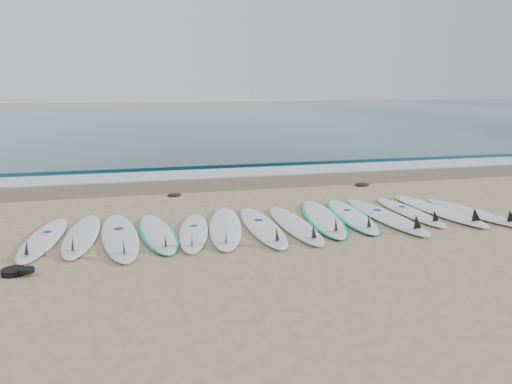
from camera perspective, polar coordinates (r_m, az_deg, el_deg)
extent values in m
plane|color=tan|center=(9.32, 2.36, -3.83)|extent=(120.00, 120.00, 0.00)
cube|color=#174B56|center=(41.25, -10.43, 8.63)|extent=(120.00, 55.00, 0.03)
cube|color=brown|center=(13.20, -2.59, 1.04)|extent=(120.00, 1.80, 0.01)
cube|color=silver|center=(14.55, -3.67, 2.15)|extent=(120.00, 1.40, 0.04)
cube|color=#174B56|center=(16.00, -4.63, 3.19)|extent=(120.00, 1.00, 0.10)
ellipsoid|color=white|center=(9.14, -23.07, -4.91)|extent=(0.77, 2.56, 0.08)
cone|color=black|center=(8.25, -24.75, -5.80)|extent=(0.24, 0.29, 0.27)
cylinder|color=navy|center=(9.35, -22.73, -4.23)|extent=(0.16, 0.16, 0.01)
ellipsoid|color=white|center=(9.11, -19.26, -4.64)|extent=(0.66, 2.61, 0.08)
cone|color=black|center=(8.17, -20.24, -5.54)|extent=(0.23, 0.29, 0.28)
ellipsoid|color=white|center=(8.85, -15.31, -4.84)|extent=(0.83, 2.91, 0.09)
cone|color=black|center=(7.80, -14.88, -5.87)|extent=(0.27, 0.33, 0.31)
cylinder|color=navy|center=(9.10, -15.43, -4.06)|extent=(0.18, 0.18, 0.01)
ellipsoid|color=white|center=(8.90, -11.22, -4.57)|extent=(0.75, 2.52, 0.08)
ellipsoid|color=#00B97C|center=(8.91, -11.21, -4.61)|extent=(0.84, 2.55, 0.06)
cone|color=black|center=(8.00, -10.32, -5.39)|extent=(0.23, 0.28, 0.26)
ellipsoid|color=white|center=(8.87, -7.12, -4.50)|extent=(0.85, 2.44, 0.08)
cone|color=black|center=(7.99, -7.34, -5.36)|extent=(0.24, 0.28, 0.25)
cylinder|color=navy|center=(9.08, -7.09, -3.84)|extent=(0.16, 0.16, 0.01)
ellipsoid|color=white|center=(9.08, -3.52, -3.98)|extent=(1.04, 2.84, 0.09)
cone|color=black|center=(8.06, -3.45, -4.91)|extent=(0.28, 0.33, 0.30)
ellipsoid|color=white|center=(9.09, 0.68, -3.94)|extent=(0.59, 2.73, 0.09)
cone|color=black|center=(8.13, 2.39, -4.78)|extent=(0.23, 0.29, 0.29)
cylinder|color=navy|center=(9.33, 0.29, -3.23)|extent=(0.16, 0.16, 0.01)
ellipsoid|color=white|center=(9.24, 4.40, -3.71)|extent=(0.58, 2.67, 0.09)
cone|color=black|center=(8.32, 6.59, -4.47)|extent=(0.23, 0.29, 0.28)
ellipsoid|color=white|center=(9.74, 7.64, -2.93)|extent=(0.99, 2.83, 0.09)
ellipsoid|color=#00B97C|center=(9.74, 7.63, -2.97)|extent=(1.09, 2.87, 0.06)
cone|color=black|center=(8.75, 9.11, -3.66)|extent=(0.28, 0.33, 0.30)
ellipsoid|color=white|center=(10.01, 10.83, -2.64)|extent=(0.84, 2.68, 0.09)
ellipsoid|color=#00B97C|center=(10.01, 10.83, -2.68)|extent=(0.93, 2.71, 0.06)
cone|color=black|center=(9.09, 12.75, -3.26)|extent=(0.25, 0.30, 0.28)
cylinder|color=navy|center=(10.23, 10.40, -2.04)|extent=(0.17, 0.17, 0.01)
ellipsoid|color=white|center=(10.10, 14.46, -2.65)|extent=(0.73, 2.92, 0.09)
cone|color=black|center=(9.20, 17.88, -3.25)|extent=(0.26, 0.32, 0.31)
cylinder|color=navy|center=(10.32, 13.69, -2.02)|extent=(0.17, 0.17, 0.01)
ellipsoid|color=white|center=(10.61, 17.00, -2.13)|extent=(0.55, 2.47, 0.08)
cone|color=black|center=(9.85, 19.77, -2.56)|extent=(0.21, 0.27, 0.26)
cylinder|color=navy|center=(10.80, 16.36, -1.62)|extent=(0.14, 0.14, 0.01)
ellipsoid|color=white|center=(10.87, 19.99, -1.96)|extent=(0.87, 2.86, 0.09)
cone|color=black|center=(10.09, 23.76, -2.39)|extent=(0.27, 0.32, 0.30)
ellipsoid|color=white|center=(10.99, 23.39, -2.12)|extent=(0.91, 2.56, 0.08)
cone|color=black|center=(10.37, 27.08, -2.46)|extent=(0.25, 0.30, 0.27)
ellipsoid|color=black|center=(11.84, -9.31, -0.31)|extent=(0.34, 0.26, 0.07)
ellipsoid|color=black|center=(13.13, 12.03, 0.86)|extent=(0.39, 0.30, 0.08)
cylinder|color=black|center=(7.78, -26.00, -8.18)|extent=(0.32, 0.32, 0.08)
cylinder|color=black|center=(7.63, -24.71, -8.13)|extent=(0.20, 0.20, 0.06)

